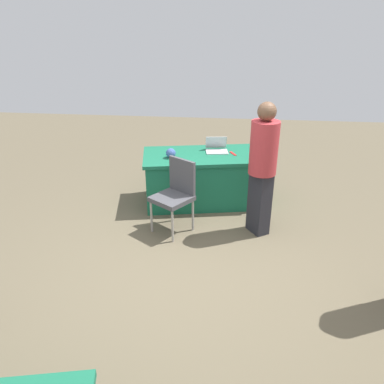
{
  "coord_description": "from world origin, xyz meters",
  "views": [
    {
      "loc": [
        -0.39,
        3.41,
        2.52
      ],
      "look_at": [
        0.01,
        -0.11,
        0.9
      ],
      "focal_mm": 34.93,
      "sensor_mm": 36.0,
      "label": 1
    }
  ],
  "objects_px": {
    "chair_tucked_right": "(176,192)",
    "table_foreground": "(203,178)",
    "scissors_red": "(233,154)",
    "laptop_silver": "(217,149)",
    "yarn_ball": "(171,153)",
    "person_presenter": "(263,164)"
  },
  "relations": [
    {
      "from": "chair_tucked_right",
      "to": "table_foreground",
      "type": "bearing_deg",
      "value": -72.52
    },
    {
      "from": "scissors_red",
      "to": "laptop_silver",
      "type": "bearing_deg",
      "value": -135.71
    },
    {
      "from": "yarn_ball",
      "to": "laptop_silver",
      "type": "bearing_deg",
      "value": -150.2
    },
    {
      "from": "chair_tucked_right",
      "to": "laptop_silver",
      "type": "distance_m",
      "value": 1.18
    },
    {
      "from": "table_foreground",
      "to": "laptop_silver",
      "type": "bearing_deg",
      "value": -139.36
    },
    {
      "from": "table_foreground",
      "to": "scissors_red",
      "type": "xyz_separation_m",
      "value": [
        -0.43,
        -0.07,
        0.38
      ]
    },
    {
      "from": "person_presenter",
      "to": "laptop_silver",
      "type": "distance_m",
      "value": 1.18
    },
    {
      "from": "table_foreground",
      "to": "person_presenter",
      "type": "relative_size",
      "value": 1.12
    },
    {
      "from": "laptop_silver",
      "to": "scissors_red",
      "type": "height_order",
      "value": "laptop_silver"
    },
    {
      "from": "table_foreground",
      "to": "laptop_silver",
      "type": "height_order",
      "value": "laptop_silver"
    },
    {
      "from": "person_presenter",
      "to": "yarn_ball",
      "type": "distance_m",
      "value": 1.4
    },
    {
      "from": "laptop_silver",
      "to": "yarn_ball",
      "type": "relative_size",
      "value": 2.58
    },
    {
      "from": "table_foreground",
      "to": "scissors_red",
      "type": "distance_m",
      "value": 0.57
    },
    {
      "from": "chair_tucked_right",
      "to": "person_presenter",
      "type": "distance_m",
      "value": 1.14
    },
    {
      "from": "person_presenter",
      "to": "laptop_silver",
      "type": "xyz_separation_m",
      "value": [
        0.61,
        -1.0,
        -0.15
      ]
    },
    {
      "from": "table_foreground",
      "to": "person_presenter",
      "type": "bearing_deg",
      "value": 133.18
    },
    {
      "from": "table_foreground",
      "to": "chair_tucked_right",
      "type": "relative_size",
      "value": 2.0
    },
    {
      "from": "yarn_ball",
      "to": "person_presenter",
      "type": "bearing_deg",
      "value": 152.95
    },
    {
      "from": "chair_tucked_right",
      "to": "laptop_silver",
      "type": "xyz_separation_m",
      "value": [
        -0.46,
        -1.05,
        0.25
      ]
    },
    {
      "from": "laptop_silver",
      "to": "yarn_ball",
      "type": "distance_m",
      "value": 0.73
    },
    {
      "from": "table_foreground",
      "to": "yarn_ball",
      "type": "height_order",
      "value": "yarn_ball"
    },
    {
      "from": "laptop_silver",
      "to": "person_presenter",
      "type": "bearing_deg",
      "value": 112.75
    }
  ]
}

